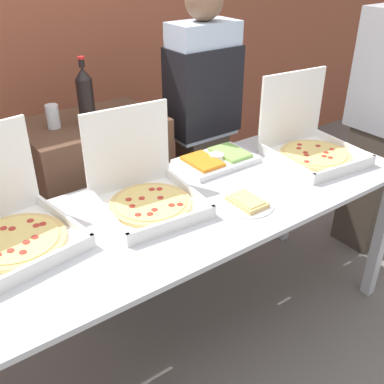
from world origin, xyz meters
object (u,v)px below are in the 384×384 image
(person_server_vest, at_px, (203,113))
(pizza_box_far_right, at_px, (8,225))
(pizza_box_far_left, at_px, (309,143))
(pizza_box_near_left, at_px, (145,190))
(person_guest_cap, at_px, (382,117))
(veggie_tray, at_px, (216,160))
(soda_can_silver, at_px, (53,116))
(paper_plate_front_right, at_px, (247,203))
(soda_bottle, at_px, (85,95))

(person_server_vest, bearing_deg, pizza_box_far_right, 20.37)
(pizza_box_far_left, distance_m, pizza_box_near_left, 0.99)
(pizza_box_far_left, relative_size, person_guest_cap, 0.28)
(veggie_tray, relative_size, soda_can_silver, 3.35)
(person_server_vest, bearing_deg, pizza_box_near_left, 36.86)
(pizza_box_far_left, height_order, person_guest_cap, person_guest_cap)
(pizza_box_far_left, bearing_deg, soda_can_silver, 152.40)
(pizza_box_near_left, distance_m, person_server_vest, 0.94)
(paper_plate_front_right, xyz_separation_m, soda_can_silver, (-0.50, 0.94, 0.24))
(pizza_box_near_left, xyz_separation_m, soda_bottle, (0.04, 0.63, 0.27))
(soda_bottle, distance_m, person_server_vest, 0.75)
(paper_plate_front_right, height_order, soda_can_silver, soda_can_silver)
(pizza_box_far_right, bearing_deg, soda_bottle, 34.01)
(pizza_box_far_right, height_order, pizza_box_near_left, pizza_box_far_right)
(soda_can_silver, bearing_deg, veggie_tray, -38.52)
(pizza_box_near_left, bearing_deg, pizza_box_far_right, 177.54)
(soda_can_silver, bearing_deg, soda_bottle, -12.55)
(soda_can_silver, xyz_separation_m, person_server_vest, (0.89, -0.10, -0.14))
(pizza_box_near_left, distance_m, veggie_tray, 0.55)
(soda_bottle, height_order, soda_can_silver, soda_bottle)
(pizza_box_near_left, distance_m, paper_plate_front_right, 0.46)
(pizza_box_near_left, xyz_separation_m, veggie_tray, (0.52, 0.14, -0.05))
(pizza_box_far_left, xyz_separation_m, pizza_box_near_left, (-0.99, 0.08, -0.00))
(paper_plate_front_right, distance_m, soda_bottle, 1.02)
(paper_plate_front_right, height_order, veggie_tray, veggie_tray)
(paper_plate_front_right, relative_size, veggie_tray, 0.59)
(pizza_box_near_left, xyz_separation_m, person_server_vest, (0.75, 0.56, 0.04))
(pizza_box_far_left, relative_size, pizza_box_near_left, 1.07)
(person_server_vest, xyz_separation_m, person_guest_cap, (0.91, -0.64, -0.03))
(soda_bottle, relative_size, person_guest_cap, 0.20)
(pizza_box_far_left, relative_size, person_server_vest, 0.29)
(pizza_box_far_right, xyz_separation_m, soda_can_silver, (0.44, 0.60, 0.17))
(veggie_tray, bearing_deg, paper_plate_front_right, -110.72)
(pizza_box_far_left, height_order, pizza_box_near_left, pizza_box_far_left)
(paper_plate_front_right, relative_size, soda_can_silver, 1.97)
(soda_bottle, bearing_deg, soda_can_silver, 167.45)
(pizza_box_far_right, relative_size, person_guest_cap, 0.28)
(person_server_vest, bearing_deg, soda_can_silver, -6.73)
(soda_bottle, relative_size, soda_can_silver, 2.80)
(person_guest_cap, bearing_deg, soda_bottle, 66.39)
(pizza_box_far_left, xyz_separation_m, person_guest_cap, (0.67, 0.00, 0.00))
(pizza_box_far_right, distance_m, soda_bottle, 0.87)
(person_server_vest, bearing_deg, paper_plate_front_right, 65.28)
(soda_bottle, xyz_separation_m, person_server_vest, (0.72, -0.07, -0.23))
(person_server_vest, bearing_deg, person_guest_cap, 144.66)
(paper_plate_front_right, distance_m, soda_can_silver, 1.09)
(pizza_box_far_right, xyz_separation_m, soda_bottle, (0.61, 0.56, 0.26))
(pizza_box_far_right, xyz_separation_m, person_guest_cap, (2.23, -0.15, 0.00))
(pizza_box_far_left, xyz_separation_m, veggie_tray, (-0.47, 0.22, -0.05))
(pizza_box_far_right, relative_size, person_server_vest, 0.29)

